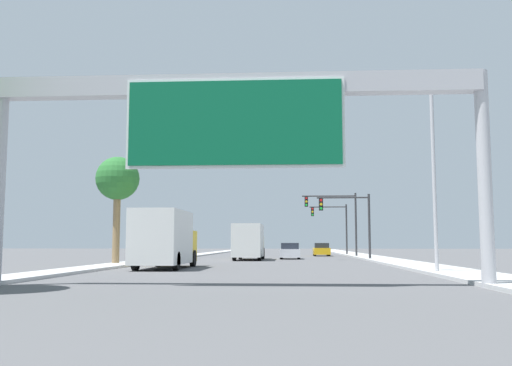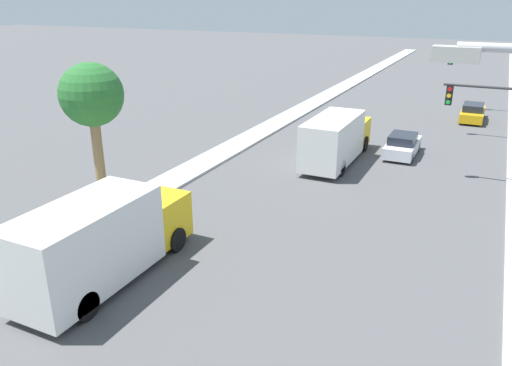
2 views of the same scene
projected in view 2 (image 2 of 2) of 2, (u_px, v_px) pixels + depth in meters
median_strip_left at (297, 112)px, 44.36m from camera, size 2.00×120.00×0.15m
car_near_center at (473, 113)px, 41.51m from camera, size 1.77×4.59×1.45m
car_mid_center at (402, 145)px, 32.48m from camera, size 1.79×4.28×1.45m
truck_box_primary at (102, 240)px, 17.84m from camera, size 2.45×7.74×3.22m
truck_box_secondary at (336, 139)px, 30.82m from camera, size 2.34×8.27×3.01m
traffic_light_near_intersection at (498, 116)px, 26.45m from camera, size 4.52×0.32×5.61m
traffic_light_mid_block at (499, 77)px, 34.75m from camera, size 5.58×0.32×6.58m
traffic_light_far_intersection at (504, 66)px, 43.19m from camera, size 4.50×0.32×6.07m
palm_tree_background at (92, 98)px, 22.27m from camera, size 2.86×2.86×7.12m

